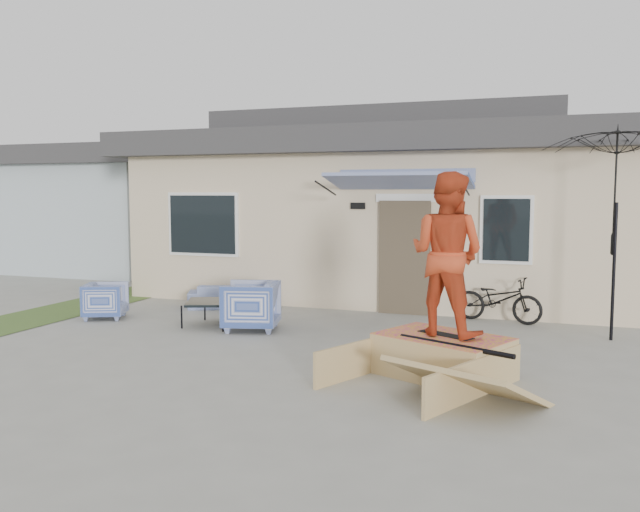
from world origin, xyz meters
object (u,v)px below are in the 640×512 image
(skater, at_px, (447,252))
(patio_umbrella, at_px, (616,226))
(armchair_left, at_px, (106,299))
(coffee_table, at_px, (213,313))
(skate_ramp, at_px, (443,356))
(bicycle, at_px, (499,294))
(skateboard, at_px, (445,334))
(loveseat, at_px, (230,292))
(armchair_right, at_px, (251,303))

(skater, bearing_deg, patio_umbrella, -107.34)
(armchair_left, relative_size, coffee_table, 0.82)
(armchair_left, distance_m, skate_ramp, 6.54)
(bicycle, height_order, skateboard, bicycle)
(coffee_table, height_order, bicycle, bicycle)
(loveseat, distance_m, skate_ramp, 5.89)
(armchair_right, xyz_separation_m, coffee_table, (-0.74, 0.09, -0.23))
(loveseat, height_order, patio_umbrella, patio_umbrella)
(loveseat, bearing_deg, patio_umbrella, 150.28)
(armchair_left, bearing_deg, skate_ramp, -128.97)
(skateboard, relative_size, skater, 0.37)
(loveseat, distance_m, bicycle, 5.09)
(loveseat, distance_m, coffee_table, 1.80)
(coffee_table, distance_m, skateboard, 4.55)
(armchair_left, distance_m, skateboard, 6.55)
(coffee_table, xyz_separation_m, bicycle, (4.52, 1.96, 0.27))
(armchair_right, distance_m, patio_umbrella, 5.79)
(armchair_left, height_order, skateboard, armchair_left)
(armchair_left, bearing_deg, skater, -128.54)
(bicycle, xyz_separation_m, skateboard, (-0.33, -3.72, 0.04))
(coffee_table, relative_size, skater, 0.43)
(armchair_right, bearing_deg, coffee_table, -111.86)
(coffee_table, relative_size, skate_ramp, 0.43)
(skater, bearing_deg, armchair_left, 3.83)
(skate_ramp, xyz_separation_m, skater, (0.02, 0.05, 1.28))
(armchair_left, relative_size, skater, 0.36)
(bicycle, distance_m, skate_ramp, 3.79)
(skateboard, bearing_deg, armchair_left, -166.84)
(skate_ramp, bearing_deg, bicycle, 108.49)
(coffee_table, distance_m, bicycle, 4.93)
(coffee_table, bearing_deg, skateboard, -22.89)
(armchair_left, xyz_separation_m, coffee_table, (2.14, 0.07, -0.14))
(loveseat, relative_size, skater, 0.81)
(coffee_table, bearing_deg, armchair_left, -178.23)
(bicycle, bearing_deg, skate_ramp, -173.72)
(armchair_left, bearing_deg, bicycle, -96.56)
(patio_umbrella, bearing_deg, armchair_right, -168.06)
(loveseat, xyz_separation_m, armchair_left, (-1.57, -1.77, 0.04))
(bicycle, bearing_deg, patio_umbrella, -105.30)
(armchair_left, relative_size, bicycle, 0.47)
(armchair_left, relative_size, armchair_right, 0.80)
(bicycle, xyz_separation_m, patio_umbrella, (1.75, -0.89, 1.27))
(coffee_table, height_order, skateboard, skateboard)
(loveseat, xyz_separation_m, skateboard, (4.75, -3.47, 0.21))
(armchair_left, distance_m, coffee_table, 2.14)
(armchair_right, bearing_deg, armchair_left, -105.18)
(skate_ramp, relative_size, skateboard, 2.71)
(armchair_right, relative_size, bicycle, 0.58)
(armchair_right, xyz_separation_m, skate_ramp, (3.42, -1.72, -0.19))
(coffee_table, bearing_deg, patio_umbrella, 9.72)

